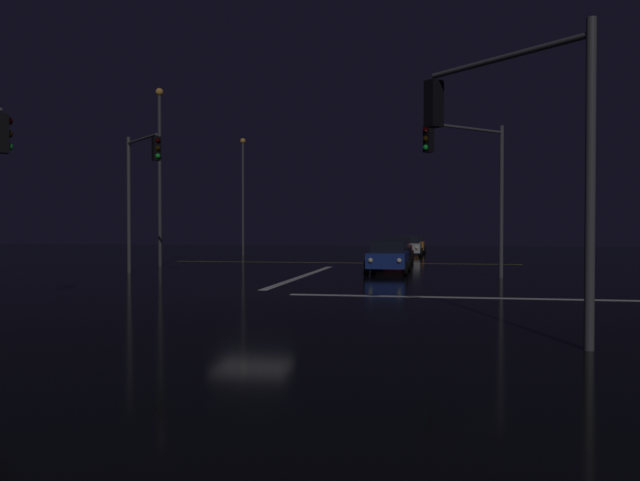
{
  "coord_description": "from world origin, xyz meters",
  "views": [
    {
      "loc": [
        6.17,
        -21.27,
        2.19
      ],
      "look_at": [
        0.1,
        11.99,
        1.55
      ],
      "focal_mm": 37.19,
      "sensor_mm": 36.0,
      "label": 1
    }
  ],
  "objects_px": {
    "sedan_orange": "(414,244)",
    "streetlamp_left_near": "(160,165)",
    "sedan_black": "(394,252)",
    "traffic_signal_nw": "(140,178)",
    "sedan_red": "(398,249)",
    "sedan_silver": "(409,246)",
    "streetlamp_left_far": "(243,188)",
    "sedan_blue": "(388,257)",
    "traffic_signal_se": "(512,133)",
    "traffic_signal_ne": "(473,171)"
  },
  "relations": [
    {
      "from": "sedan_silver",
      "to": "sedan_orange",
      "type": "relative_size",
      "value": 1.0
    },
    {
      "from": "traffic_signal_nw",
      "to": "streetlamp_left_near",
      "type": "distance_m",
      "value": 6.66
    },
    {
      "from": "streetlamp_left_near",
      "to": "sedan_silver",
      "type": "bearing_deg",
      "value": 51.04
    },
    {
      "from": "sedan_blue",
      "to": "traffic_signal_se",
      "type": "distance_m",
      "value": 19.17
    },
    {
      "from": "traffic_signal_se",
      "to": "traffic_signal_nw",
      "type": "height_order",
      "value": "traffic_signal_nw"
    },
    {
      "from": "sedan_black",
      "to": "sedan_red",
      "type": "xyz_separation_m",
      "value": [
        -0.2,
        6.5,
        0.0
      ]
    },
    {
      "from": "traffic_signal_nw",
      "to": "traffic_signal_ne",
      "type": "xyz_separation_m",
      "value": [
        15.19,
        -0.2,
        0.08
      ]
    },
    {
      "from": "sedan_red",
      "to": "sedan_silver",
      "type": "relative_size",
      "value": 1.0
    },
    {
      "from": "sedan_red",
      "to": "traffic_signal_se",
      "type": "relative_size",
      "value": 0.73
    },
    {
      "from": "sedan_blue",
      "to": "sedan_orange",
      "type": "bearing_deg",
      "value": 89.56
    },
    {
      "from": "sedan_red",
      "to": "streetlamp_left_far",
      "type": "bearing_deg",
      "value": 153.98
    },
    {
      "from": "traffic_signal_ne",
      "to": "streetlamp_left_near",
      "type": "distance_m",
      "value": 18.22
    },
    {
      "from": "sedan_orange",
      "to": "streetlamp_left_far",
      "type": "bearing_deg",
      "value": -153.36
    },
    {
      "from": "traffic_signal_se",
      "to": "traffic_signal_ne",
      "type": "relative_size",
      "value": 0.89
    },
    {
      "from": "sedan_silver",
      "to": "traffic_signal_se",
      "type": "distance_m",
      "value": 38.28
    },
    {
      "from": "sedan_blue",
      "to": "streetlamp_left_far",
      "type": "relative_size",
      "value": 0.46
    },
    {
      "from": "sedan_black",
      "to": "traffic_signal_ne",
      "type": "xyz_separation_m",
      "value": [
        3.99,
        -9.74,
        3.81
      ]
    },
    {
      "from": "sedan_red",
      "to": "traffic_signal_se",
      "type": "distance_m",
      "value": 31.77
    },
    {
      "from": "sedan_silver",
      "to": "sedan_orange",
      "type": "xyz_separation_m",
      "value": [
        0.1,
        6.3,
        0.0
      ]
    },
    {
      "from": "sedan_blue",
      "to": "streetlamp_left_near",
      "type": "relative_size",
      "value": 0.43
    },
    {
      "from": "streetlamp_left_near",
      "to": "sedan_red",
      "type": "bearing_deg",
      "value": 37.32
    },
    {
      "from": "sedan_red",
      "to": "sedan_silver",
      "type": "bearing_deg",
      "value": 86.02
    },
    {
      "from": "sedan_blue",
      "to": "traffic_signal_nw",
      "type": "relative_size",
      "value": 0.65
    },
    {
      "from": "sedan_black",
      "to": "traffic_signal_se",
      "type": "relative_size",
      "value": 0.73
    },
    {
      "from": "sedan_black",
      "to": "streetlamp_left_far",
      "type": "relative_size",
      "value": 0.46
    },
    {
      "from": "streetlamp_left_far",
      "to": "streetlamp_left_near",
      "type": "bearing_deg",
      "value": -90.0
    },
    {
      "from": "sedan_orange",
      "to": "streetlamp_left_far",
      "type": "xyz_separation_m",
      "value": [
        -13.36,
        -6.7,
        4.6
      ]
    },
    {
      "from": "sedan_orange",
      "to": "streetlamp_left_near",
      "type": "bearing_deg",
      "value": -120.47
    },
    {
      "from": "sedan_black",
      "to": "traffic_signal_nw",
      "type": "relative_size",
      "value": 0.65
    },
    {
      "from": "sedan_red",
      "to": "traffic_signal_se",
      "type": "xyz_separation_m",
      "value": [
        4.26,
        -31.31,
        3.29
      ]
    },
    {
      "from": "sedan_silver",
      "to": "traffic_signal_nw",
      "type": "distance_m",
      "value": 25.69
    },
    {
      "from": "traffic_signal_se",
      "to": "streetlamp_left_near",
      "type": "xyz_separation_m",
      "value": [
        -17.05,
        21.55,
        1.66
      ]
    },
    {
      "from": "sedan_blue",
      "to": "sedan_orange",
      "type": "xyz_separation_m",
      "value": [
        0.2,
        25.77,
        0.0
      ]
    },
    {
      "from": "sedan_red",
      "to": "traffic_signal_ne",
      "type": "bearing_deg",
      "value": -75.53
    },
    {
      "from": "sedan_red",
      "to": "traffic_signal_nw",
      "type": "height_order",
      "value": "traffic_signal_nw"
    },
    {
      "from": "sedan_blue",
      "to": "traffic_signal_se",
      "type": "bearing_deg",
      "value": -78.11
    },
    {
      "from": "sedan_silver",
      "to": "streetlamp_left_near",
      "type": "bearing_deg",
      "value": -128.96
    },
    {
      "from": "sedan_red",
      "to": "streetlamp_left_far",
      "type": "xyz_separation_m",
      "value": [
        -12.8,
        6.25,
        4.6
      ]
    },
    {
      "from": "traffic_signal_nw",
      "to": "streetlamp_left_near",
      "type": "bearing_deg",
      "value": 105.9
    },
    {
      "from": "sedan_orange",
      "to": "traffic_signal_ne",
      "type": "relative_size",
      "value": 0.65
    },
    {
      "from": "sedan_red",
      "to": "traffic_signal_ne",
      "type": "distance_m",
      "value": 17.2
    },
    {
      "from": "sedan_black",
      "to": "sedan_orange",
      "type": "height_order",
      "value": "same"
    },
    {
      "from": "traffic_signal_nw",
      "to": "streetlamp_left_near",
      "type": "height_order",
      "value": "streetlamp_left_near"
    },
    {
      "from": "traffic_signal_se",
      "to": "traffic_signal_nw",
      "type": "relative_size",
      "value": 0.9
    },
    {
      "from": "streetlamp_left_far",
      "to": "sedan_red",
      "type": "bearing_deg",
      "value": -26.02
    },
    {
      "from": "sedan_red",
      "to": "sedan_silver",
      "type": "distance_m",
      "value": 6.66
    },
    {
      "from": "sedan_blue",
      "to": "sedan_silver",
      "type": "height_order",
      "value": "same"
    },
    {
      "from": "sedan_blue",
      "to": "sedan_red",
      "type": "relative_size",
      "value": 1.0
    },
    {
      "from": "traffic_signal_nw",
      "to": "sedan_red",
      "type": "bearing_deg",
      "value": 55.56
    },
    {
      "from": "streetlamp_left_far",
      "to": "sedan_blue",
      "type": "bearing_deg",
      "value": -55.39
    }
  ]
}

